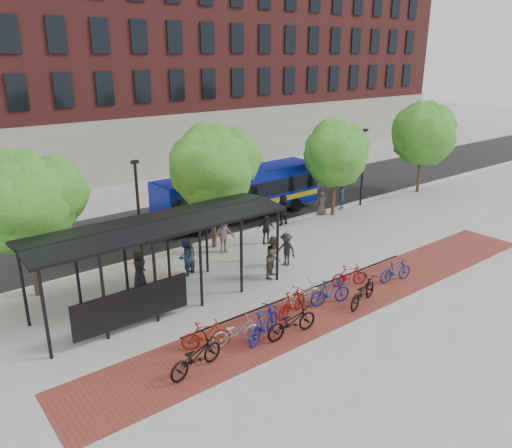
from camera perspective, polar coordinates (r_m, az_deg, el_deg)
ground at (r=25.94m, az=4.83°, el=-3.21°), size 160.00×160.00×0.00m
asphalt_street at (r=31.89m, az=-4.94°, el=1.10°), size 160.00×8.00×0.01m
curb at (r=28.77m, az=-0.56°, el=-0.73°), size 160.00×0.25×0.12m
brick_strip at (r=21.47m, az=9.99°, el=-8.41°), size 24.00×3.00×0.01m
bike_rack_rail at (r=21.18m, az=5.77°, el=-8.61°), size 12.00×0.05×0.95m
building_brick at (r=50.91m, az=-7.10°, el=19.15°), size 55.00×14.00×20.00m
bus_shelter at (r=20.13m, az=-11.27°, el=-1.08°), size 10.60×3.07×3.60m
tree_a at (r=22.06m, az=-24.87°, el=2.65°), size 4.90×4.00×6.18m
tree_b at (r=25.43m, az=-4.93°, el=6.86°), size 5.15×4.20×6.47m
tree_c at (r=31.24m, az=9.15°, el=8.22°), size 4.66×3.80×5.92m
tree_d at (r=38.19m, az=18.64°, el=10.06°), size 5.39×4.40×6.55m
lamp_post_left at (r=24.17m, az=-13.28°, el=1.57°), size 0.35×0.20×5.12m
lamp_post_right at (r=33.80m, az=12.13°, el=6.59°), size 0.35×0.20×5.12m
bus at (r=30.63m, az=-1.83°, el=3.76°), size 11.17×2.83×3.00m
bike_0 at (r=16.67m, az=-6.89°, el=-14.75°), size 2.25×1.15×1.13m
bike_1 at (r=17.78m, az=-5.75°, el=-12.50°), size 1.79×1.16×1.05m
bike_2 at (r=18.01m, az=-2.29°, el=-12.16°), size 1.90×1.07×0.95m
bike_3 at (r=18.16m, az=0.88°, el=-11.30°), size 2.15×1.30×1.25m
bike_4 at (r=18.44m, az=4.09°, el=-11.04°), size 2.20×0.87×1.14m
bike_5 at (r=19.74m, az=4.12°, el=-8.94°), size 1.91×0.95×1.11m
bike_6 at (r=20.48m, az=5.29°, el=-8.06°), size 1.92×0.79×0.99m
bike_7 at (r=20.74m, az=8.49°, el=-7.68°), size 1.89×0.97×1.09m
bike_8 at (r=20.96m, az=12.08°, el=-7.54°), size 2.29×1.34×1.13m
bike_9 at (r=22.45m, az=10.62°, el=-5.79°), size 1.70×1.09×0.99m
bike_11 at (r=23.34m, az=15.67°, el=-5.11°), size 1.81×0.81×1.05m
pedestrian_0 at (r=22.49m, az=-13.22°, el=-4.87°), size 0.98×1.01×1.74m
pedestrian_1 at (r=23.38m, az=-7.55°, el=-3.75°), size 0.60×0.41×1.61m
pedestrian_2 at (r=23.17m, az=-8.11°, el=-3.73°), size 1.08×0.99×1.81m
pedestrian_3 at (r=25.51m, az=-3.66°, el=-1.20°), size 1.30×0.77×1.98m
pedestrian_4 at (r=26.73m, az=1.14°, el=-0.64°), size 0.99×0.83×1.59m
pedestrian_5 at (r=29.70m, az=3.12°, el=1.63°), size 1.74×0.67×1.83m
pedestrian_6 at (r=31.88m, az=7.53°, el=2.51°), size 0.93×0.79×1.62m
pedestrian_7 at (r=33.14m, az=9.76°, el=3.16°), size 0.73×0.57×1.75m
pedestrian_8 at (r=22.75m, az=2.08°, el=-3.76°), size 1.19×1.11×1.96m
pedestrian_9 at (r=24.04m, az=3.47°, el=-2.89°), size 0.78×1.16×1.66m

